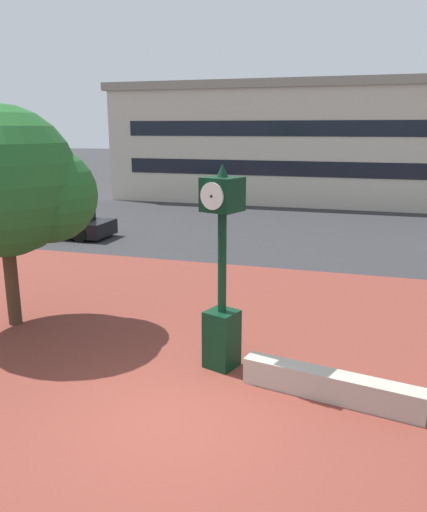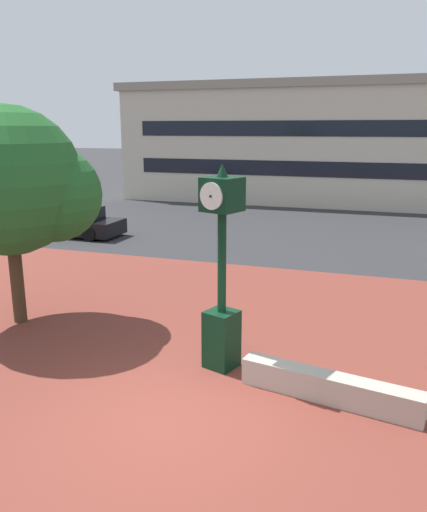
{
  "view_description": "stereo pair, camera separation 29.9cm",
  "coord_description": "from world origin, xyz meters",
  "px_view_note": "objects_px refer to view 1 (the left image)",
  "views": [
    {
      "loc": [
        2.82,
        -6.93,
        4.66
      ],
      "look_at": [
        0.06,
        2.19,
        2.26
      ],
      "focal_mm": 35.78,
      "sensor_mm": 36.0,
      "label": 1
    },
    {
      "loc": [
        3.11,
        -6.84,
        4.66
      ],
      "look_at": [
        0.06,
        2.19,
        2.26
      ],
      "focal_mm": 35.78,
      "sensor_mm": 36.0,
      "label": 2
    }
  ],
  "objects_px": {
    "plaza_tree": "(12,185)",
    "civic_building": "(362,141)",
    "street_clock": "(222,279)",
    "car_street_mid": "(63,224)"
  },
  "relations": [
    {
      "from": "civic_building",
      "to": "street_clock",
      "type": "bearing_deg",
      "value": -93.75
    },
    {
      "from": "street_clock",
      "to": "plaza_tree",
      "type": "relative_size",
      "value": 0.77
    },
    {
      "from": "plaza_tree",
      "to": "civic_building",
      "type": "xyz_separation_m",
      "value": [
        7.21,
        28.49,
        0.34
      ]
    },
    {
      "from": "civic_building",
      "to": "car_street_mid",
      "type": "bearing_deg",
      "value": -122.21
    },
    {
      "from": "plaza_tree",
      "to": "car_street_mid",
      "type": "relative_size",
      "value": 1.15
    },
    {
      "from": "street_clock",
      "to": "car_street_mid",
      "type": "distance_m",
      "value": 14.43
    },
    {
      "from": "car_street_mid",
      "to": "plaza_tree",
      "type": "bearing_deg",
      "value": -151.75
    },
    {
      "from": "street_clock",
      "to": "plaza_tree",
      "type": "height_order",
      "value": "plaza_tree"
    },
    {
      "from": "street_clock",
      "to": "plaza_tree",
      "type": "distance_m",
      "value": 5.58
    },
    {
      "from": "car_street_mid",
      "to": "civic_building",
      "type": "xyz_separation_m",
      "value": [
        12.1,
        19.2,
        3.16
      ]
    }
  ]
}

